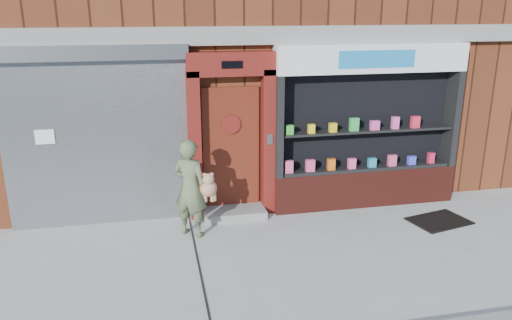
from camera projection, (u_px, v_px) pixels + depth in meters
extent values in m
plane|color=#9E9E99|center=(302.00, 257.00, 7.50)|extent=(80.00, 80.00, 0.00)
cube|color=gray|center=(274.00, 35.00, 8.37)|extent=(12.00, 0.16, 0.30)
cube|color=gray|center=(98.00, 145.00, 8.31)|extent=(3.00, 0.10, 2.80)
cube|color=slate|center=(88.00, 53.00, 7.81)|extent=(3.10, 0.30, 0.24)
cube|color=white|center=(45.00, 137.00, 8.03)|extent=(0.30, 0.01, 0.24)
cube|color=#59130F|center=(195.00, 147.00, 8.58)|extent=(0.22, 0.28, 2.60)
cube|color=#59130F|center=(268.00, 143.00, 8.84)|extent=(0.22, 0.28, 2.60)
cube|color=#59130F|center=(231.00, 64.00, 8.30)|extent=(1.50, 0.28, 0.40)
cube|color=black|center=(232.00, 65.00, 8.16)|extent=(0.35, 0.01, 0.12)
cube|color=#5A1D10|center=(231.00, 149.00, 8.84)|extent=(1.00, 0.06, 2.20)
cylinder|color=black|center=(231.00, 124.00, 8.67)|extent=(0.28, 0.02, 0.28)
cylinder|color=#59130F|center=(231.00, 124.00, 8.66)|extent=(0.34, 0.02, 0.34)
cube|color=gray|center=(234.00, 213.00, 8.92)|extent=(1.10, 0.55, 0.15)
cube|color=slate|center=(270.00, 139.00, 8.67)|extent=(0.10, 0.02, 0.18)
cube|color=#561B14|center=(363.00, 187.00, 9.43)|extent=(3.50, 0.40, 0.70)
cube|color=black|center=(278.00, 127.00, 8.73)|extent=(0.12, 0.40, 1.80)
cube|color=black|center=(451.00, 118.00, 9.39)|extent=(0.12, 0.40, 1.80)
cube|color=black|center=(364.00, 120.00, 9.23)|extent=(3.30, 0.03, 1.80)
cube|color=black|center=(365.00, 168.00, 9.32)|extent=(3.20, 0.36, 0.06)
cube|color=black|center=(367.00, 130.00, 9.10)|extent=(3.20, 0.36, 0.04)
cube|color=white|center=(372.00, 58.00, 8.72)|extent=(3.50, 0.40, 0.50)
cube|color=#1772AE|center=(377.00, 59.00, 8.53)|extent=(1.40, 0.01, 0.30)
cube|color=#F05082|center=(289.00, 167.00, 8.90)|extent=(0.15, 0.09, 0.23)
cube|color=#DE4A81|center=(310.00, 166.00, 8.98)|extent=(0.16, 0.09, 0.22)
cube|color=orange|center=(331.00, 164.00, 9.06)|extent=(0.14, 0.09, 0.21)
cube|color=#F8529B|center=(352.00, 163.00, 9.15)|extent=(0.14, 0.09, 0.19)
cube|color=teal|center=(372.00, 163.00, 9.23)|extent=(0.15, 0.09, 0.17)
cube|color=#E34B72|center=(392.00, 160.00, 9.30)|extent=(0.15, 0.09, 0.21)
cube|color=#4144DD|center=(412.00, 160.00, 9.39)|extent=(0.15, 0.09, 0.16)
cube|color=#CC2442|center=(431.00, 158.00, 9.46)|extent=(0.11, 0.09, 0.21)
cube|color=green|center=(289.00, 130.00, 8.70)|extent=(0.14, 0.09, 0.16)
cube|color=yellow|center=(311.00, 129.00, 8.78)|extent=(0.11, 0.09, 0.16)
cube|color=yellow|center=(333.00, 128.00, 8.86)|extent=(0.13, 0.09, 0.16)
cube|color=green|center=(354.00, 124.00, 8.93)|extent=(0.16, 0.09, 0.24)
cube|color=#DF4A99|center=(375.00, 125.00, 9.02)|extent=(0.16, 0.09, 0.17)
cube|color=#EA4EA4|center=(395.00, 123.00, 9.09)|extent=(0.12, 0.09, 0.22)
cube|color=red|center=(415.00, 122.00, 9.17)|extent=(0.16, 0.09, 0.22)
imported|color=#566441|center=(190.00, 188.00, 8.02)|extent=(0.71, 0.66, 1.62)
sphere|color=#AF7B57|center=(208.00, 188.00, 8.01)|extent=(0.28, 0.28, 0.28)
sphere|color=#AF7B57|center=(208.00, 179.00, 7.91)|extent=(0.19, 0.19, 0.19)
sphere|color=#AF7B57|center=(205.00, 175.00, 7.88)|extent=(0.07, 0.07, 0.07)
sphere|color=#AF7B57|center=(212.00, 174.00, 7.90)|extent=(0.07, 0.07, 0.07)
cylinder|color=#AF7B57|center=(203.00, 197.00, 8.03)|extent=(0.07, 0.07, 0.17)
cylinder|color=#AF7B57|center=(214.00, 196.00, 8.07)|extent=(0.07, 0.07, 0.17)
cylinder|color=#AF7B57|center=(205.00, 197.00, 8.02)|extent=(0.07, 0.07, 0.17)
cylinder|color=#AF7B57|center=(212.00, 196.00, 8.04)|extent=(0.07, 0.07, 0.17)
cube|color=black|center=(439.00, 221.00, 8.75)|extent=(1.12, 0.89, 0.02)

